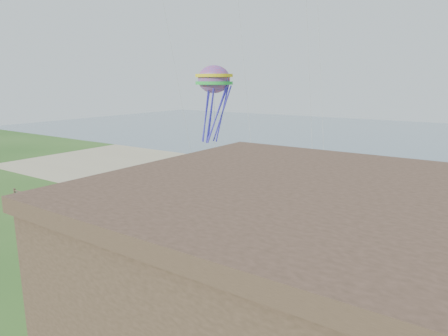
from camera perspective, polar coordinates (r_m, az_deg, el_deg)
The scene contains 6 objects.
ground at distance 20.56m, azimuth -17.97°, elevation -17.42°, with size 160.00×160.00×0.00m, color #2B581E.
sand_beach at distance 37.00m, azimuth 10.01°, elevation -3.55°, with size 72.00×20.00×0.02m, color tan.
ocean at distance 78.52m, azimuth 23.60°, elevation 3.96°, with size 160.00×68.00×0.02m, color slate.
chainlink_fence at distance 23.96m, azimuth -6.47°, elevation -10.98°, with size 36.20×0.20×1.25m, color #4F372C, non-canonical shape.
picnic_table at distance 19.24m, azimuth 11.76°, elevation -17.86°, with size 1.93×1.46×0.81m, color brown, non-canonical shape.
octopus_kite at distance 30.10m, azimuth -1.44°, elevation 9.47°, with size 3.06×2.16×6.31m, color red, non-canonical shape.
Camera 1 is at (14.58, -10.51, 9.98)m, focal length 32.00 mm.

